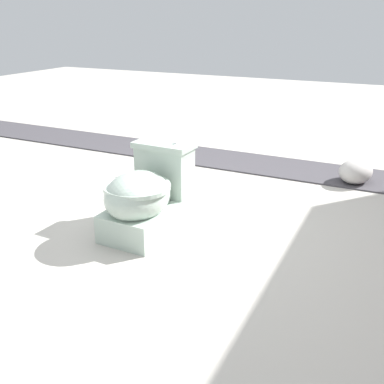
{
  "coord_description": "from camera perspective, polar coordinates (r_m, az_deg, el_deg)",
  "views": [
    {
      "loc": [
        2.38,
        1.16,
        1.23
      ],
      "look_at": [
        0.24,
        0.13,
        0.3
      ],
      "focal_mm": 42.0,
      "sensor_mm": 36.0,
      "label": 1
    }
  ],
  "objects": [
    {
      "name": "boulder_far",
      "position": [
        3.75,
        20.07,
        2.46
      ],
      "size": [
        0.36,
        0.32,
        0.19
      ],
      "primitive_type": "ellipsoid",
      "rotation": [
        0.0,
        0.0,
        2.86
      ],
      "color": "#B7B2AD",
      "rests_on": "ground"
    },
    {
      "name": "gravel_strip",
      "position": [
        3.93,
        14.82,
        2.56
      ],
      "size": [
        0.56,
        8.0,
        0.01
      ],
      "primitive_type": "cube",
      "color": "#423F44",
      "rests_on": "ground"
    },
    {
      "name": "toilet",
      "position": [
        2.71,
        -5.76,
        -0.58
      ],
      "size": [
        0.64,
        0.4,
        0.52
      ],
      "rotation": [
        0.0,
        0.0,
        -0.03
      ],
      "color": "#B2C6B7",
      "rests_on": "ground"
    },
    {
      "name": "ground_plane",
      "position": [
        2.92,
        -0.16,
        -3.51
      ],
      "size": [
        14.0,
        14.0,
        0.0
      ],
      "primitive_type": "plane",
      "color": "#B7B2A8"
    }
  ]
}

